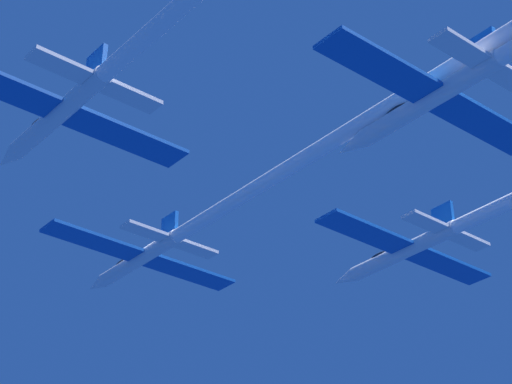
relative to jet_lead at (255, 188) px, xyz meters
The scene contains 1 object.
jet_lead is the anchor object (origin of this frame).
Camera 1 is at (-35.28, -57.29, -32.04)m, focal length 68.40 mm.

